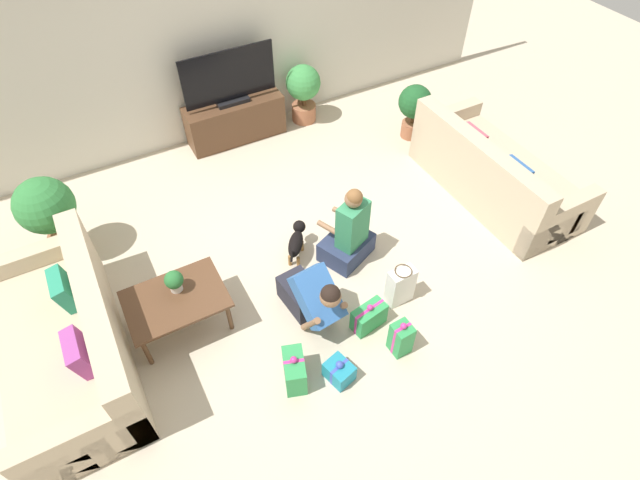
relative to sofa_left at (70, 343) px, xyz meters
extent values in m
plane|color=beige|center=(2.37, 0.10, -0.29)|extent=(16.00, 16.00, 0.00)
cube|color=beige|center=(2.37, 2.73, 1.01)|extent=(8.40, 0.06, 2.60)
cube|color=#C6B293|center=(-0.06, 0.00, -0.08)|extent=(0.94, 2.07, 0.41)
cube|color=#C6B293|center=(0.31, 0.00, 0.33)|extent=(0.20, 2.07, 0.42)
cube|color=#C6B293|center=(-0.06, 0.96, 0.01)|extent=(0.94, 0.16, 0.59)
cube|color=#C6B293|center=(-0.06, -0.96, 0.01)|extent=(0.94, 0.16, 0.59)
cube|color=#288E6B|center=(0.11, 0.35, 0.28)|extent=(0.18, 0.34, 0.32)
cube|color=#9E4293|center=(0.11, -0.35, 0.28)|extent=(0.18, 0.34, 0.32)
cube|color=#C6B293|center=(4.80, -0.01, -0.08)|extent=(0.94, 2.07, 0.41)
cube|color=#C6B293|center=(4.43, -0.01, 0.33)|extent=(0.20, 2.07, 0.42)
cube|color=#C6B293|center=(4.80, -0.97, 0.01)|extent=(0.94, 0.16, 0.59)
cube|color=#C6B293|center=(4.80, 0.94, 0.01)|extent=(0.94, 0.16, 0.59)
cube|color=#3366AD|center=(4.63, -0.37, 0.28)|extent=(0.18, 0.34, 0.32)
cube|color=#E5566B|center=(4.63, 0.34, 0.28)|extent=(0.18, 0.34, 0.32)
cube|color=brown|center=(0.93, -0.07, 0.11)|extent=(0.89, 0.64, 0.03)
cylinder|color=brown|center=(0.55, -0.33, -0.10)|extent=(0.04, 0.04, 0.38)
cylinder|color=brown|center=(1.32, -0.33, -0.10)|extent=(0.04, 0.04, 0.38)
cylinder|color=brown|center=(0.55, 0.19, -0.10)|extent=(0.04, 0.04, 0.38)
cylinder|color=brown|center=(1.32, 0.19, -0.10)|extent=(0.04, 0.04, 0.38)
cube|color=brown|center=(2.52, 2.46, -0.02)|extent=(1.28, 0.40, 0.55)
cube|color=black|center=(2.52, 2.46, 0.28)|extent=(0.42, 0.20, 0.05)
cube|color=black|center=(2.52, 2.46, 0.63)|extent=(1.20, 0.03, 0.65)
cylinder|color=#A36042|center=(3.51, 2.41, -0.17)|extent=(0.33, 0.33, 0.24)
cylinder|color=brown|center=(3.51, 2.41, 0.02)|extent=(0.06, 0.06, 0.14)
sphere|color=#3D8E47|center=(3.51, 2.41, 0.29)|extent=(0.47, 0.47, 0.47)
cylinder|color=#A36042|center=(4.60, 1.37, -0.18)|extent=(0.26, 0.26, 0.21)
cylinder|color=brown|center=(4.60, 1.37, -0.01)|extent=(0.05, 0.05, 0.13)
sphere|color=#1E5628|center=(4.60, 1.37, 0.24)|extent=(0.43, 0.43, 0.43)
cylinder|color=#A36042|center=(0.14, 1.39, -0.15)|extent=(0.27, 0.27, 0.28)
cylinder|color=brown|center=(0.14, 1.39, 0.08)|extent=(0.05, 0.05, 0.17)
sphere|color=#337F3D|center=(0.14, 1.39, 0.41)|extent=(0.57, 0.57, 0.57)
cube|color=#23232D|center=(2.02, -0.39, -0.15)|extent=(0.33, 0.47, 0.28)
cube|color=#3366AD|center=(2.05, -0.69, 0.16)|extent=(0.37, 0.55, 0.48)
sphere|color=#8E6647|center=(2.07, -0.89, 0.38)|extent=(0.19, 0.19, 0.19)
sphere|color=black|center=(2.07, -0.89, 0.41)|extent=(0.17, 0.17, 0.17)
cylinder|color=#8E6647|center=(1.92, -0.80, -0.04)|extent=(0.09, 0.29, 0.43)
cylinder|color=#8E6647|center=(2.20, -0.77, -0.04)|extent=(0.09, 0.29, 0.43)
cube|color=#283351|center=(2.74, -0.06, -0.17)|extent=(0.63, 0.57, 0.24)
cube|color=#338456|center=(2.76, -0.12, 0.21)|extent=(0.37, 0.31, 0.52)
sphere|color=#8E6647|center=(2.76, -0.11, 0.55)|extent=(0.17, 0.17, 0.17)
sphere|color=brown|center=(2.76, -0.12, 0.58)|extent=(0.16, 0.16, 0.16)
cylinder|color=#8E6647|center=(2.80, 0.12, 0.13)|extent=(0.15, 0.26, 0.06)
cylinder|color=#8E6647|center=(2.56, 0.02, 0.13)|extent=(0.15, 0.26, 0.06)
ellipsoid|color=black|center=(2.25, 0.16, -0.07)|extent=(0.33, 0.37, 0.16)
sphere|color=black|center=(2.38, 0.33, -0.03)|extent=(0.14, 0.14, 0.14)
sphere|color=olive|center=(2.41, 0.37, -0.05)|extent=(0.06, 0.06, 0.06)
cylinder|color=black|center=(2.13, 0.00, -0.04)|extent=(0.07, 0.09, 0.10)
cylinder|color=olive|center=(2.36, 0.22, -0.22)|extent=(0.04, 0.04, 0.14)
cylinder|color=olive|center=(2.29, 0.28, -0.22)|extent=(0.04, 0.04, 0.14)
cylinder|color=olive|center=(2.22, 0.04, -0.22)|extent=(0.04, 0.04, 0.14)
cylinder|color=olive|center=(2.15, 0.10, -0.22)|extent=(0.04, 0.04, 0.14)
cube|color=#2D934C|center=(2.47, -0.92, -0.16)|extent=(0.35, 0.22, 0.25)
cube|color=#CC3389|center=(2.47, -0.92, -0.16)|extent=(0.34, 0.08, 0.26)
sphere|color=#CC3389|center=(2.47, -0.92, -0.01)|extent=(0.06, 0.06, 0.06)
cube|color=teal|center=(1.96, -1.26, -0.20)|extent=(0.25, 0.28, 0.19)
cube|color=#3D51BC|center=(1.96, -1.26, -0.20)|extent=(0.20, 0.08, 0.19)
sphere|color=#3D51BC|center=(1.96, -1.26, -0.08)|extent=(0.07, 0.07, 0.07)
cube|color=#2D934C|center=(1.61, -1.09, -0.13)|extent=(0.27, 0.37, 0.31)
cube|color=#CC3389|center=(1.61, -1.09, -0.13)|extent=(0.18, 0.09, 0.32)
sphere|color=#CC3389|center=(1.61, -1.09, 0.05)|extent=(0.06, 0.06, 0.06)
cube|color=#2D934C|center=(2.58, -1.28, -0.11)|extent=(0.18, 0.18, 0.35)
cube|color=#CC3389|center=(2.58, -1.28, -0.11)|extent=(0.17, 0.04, 0.35)
sphere|color=#CC3389|center=(2.58, -1.28, 0.09)|extent=(0.06, 0.06, 0.06)
cube|color=white|center=(2.89, -0.81, -0.08)|extent=(0.26, 0.15, 0.43)
torus|color=#4C3823|center=(2.89, -0.81, 0.16)|extent=(0.17, 0.17, 0.01)
cylinder|color=beige|center=(0.98, 0.02, 0.16)|extent=(0.11, 0.11, 0.07)
sphere|color=#286B33|center=(0.98, 0.02, 0.26)|extent=(0.17, 0.17, 0.17)
camera|label=1|loc=(0.81, -3.01, 3.76)|focal=28.00mm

